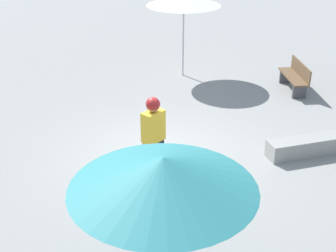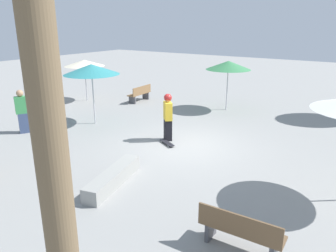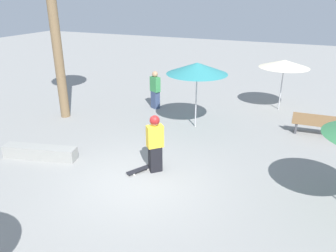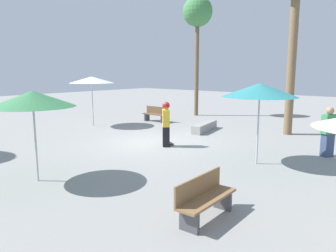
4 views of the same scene
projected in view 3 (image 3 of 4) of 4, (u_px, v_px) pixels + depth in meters
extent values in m
plane|color=gray|center=(137.00, 181.00, 9.11)|extent=(60.00, 60.00, 0.00)
cube|color=black|center=(155.00, 159.00, 9.52)|extent=(0.43, 0.43, 0.78)
cube|color=yellow|center=(155.00, 136.00, 9.25)|extent=(0.51, 0.50, 0.65)
sphere|color=tan|center=(155.00, 121.00, 9.08)|extent=(0.25, 0.25, 0.25)
sphere|color=maroon|center=(155.00, 120.00, 9.07)|extent=(0.29, 0.29, 0.29)
cube|color=black|center=(139.00, 170.00, 9.58)|extent=(0.56, 0.80, 0.02)
cylinder|color=silver|center=(134.00, 174.00, 9.39)|extent=(0.05, 0.06, 0.05)
cylinder|color=silver|center=(131.00, 172.00, 9.52)|extent=(0.05, 0.06, 0.05)
cylinder|color=silver|center=(148.00, 169.00, 9.68)|extent=(0.05, 0.06, 0.05)
cylinder|color=silver|center=(145.00, 167.00, 9.80)|extent=(0.05, 0.06, 0.05)
cube|color=gray|center=(40.00, 152.00, 10.33)|extent=(2.39, 0.99, 0.39)
cube|color=#47474C|center=(296.00, 127.00, 12.26)|extent=(0.10, 0.40, 0.40)
cube|color=#47474C|center=(333.00, 132.00, 11.85)|extent=(0.10, 0.40, 0.40)
cube|color=olive|center=(315.00, 124.00, 11.97)|extent=(1.62, 0.52, 0.05)
cube|color=olive|center=(316.00, 120.00, 11.71)|extent=(1.60, 0.12, 0.40)
cylinder|color=#B7B7BC|center=(196.00, 98.00, 12.39)|extent=(0.05, 0.05, 2.37)
cone|color=teal|center=(197.00, 68.00, 11.97)|extent=(2.28, 2.28, 0.42)
cylinder|color=#B7B7BC|center=(281.00, 86.00, 14.38)|extent=(0.05, 0.05, 2.10)
cone|color=beige|center=(284.00, 64.00, 14.01)|extent=(2.13, 2.13, 0.32)
cylinder|color=brown|center=(56.00, 36.00, 12.67)|extent=(0.38, 0.38, 6.60)
cube|color=#38476B|center=(155.00, 100.00, 14.77)|extent=(0.44, 0.40, 0.79)
cube|color=#388C4C|center=(155.00, 84.00, 14.50)|extent=(0.53, 0.45, 0.65)
sphere|color=tan|center=(155.00, 74.00, 14.33)|extent=(0.26, 0.26, 0.26)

